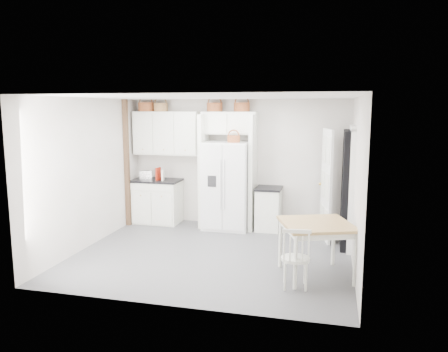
# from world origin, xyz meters

# --- Properties ---
(floor) EXTENTS (4.50, 4.50, 0.00)m
(floor) POSITION_xyz_m (0.00, 0.00, 0.00)
(floor) COLOR #49494D
(floor) RESTS_ON ground
(ceiling) EXTENTS (4.50, 4.50, 0.00)m
(ceiling) POSITION_xyz_m (0.00, 0.00, 2.60)
(ceiling) COLOR white
(ceiling) RESTS_ON wall_back
(wall_back) EXTENTS (4.50, 0.00, 4.50)m
(wall_back) POSITION_xyz_m (0.00, 2.00, 1.30)
(wall_back) COLOR #B2A89E
(wall_back) RESTS_ON floor
(wall_left) EXTENTS (0.00, 4.00, 4.00)m
(wall_left) POSITION_xyz_m (-2.25, 0.00, 1.30)
(wall_left) COLOR #B2A89E
(wall_left) RESTS_ON floor
(wall_right) EXTENTS (0.00, 4.00, 4.00)m
(wall_right) POSITION_xyz_m (2.25, 0.00, 1.30)
(wall_right) COLOR #B2A89E
(wall_right) RESTS_ON floor
(refrigerator) EXTENTS (0.91, 0.73, 1.76)m
(refrigerator) POSITION_xyz_m (-0.15, 1.63, 0.88)
(refrigerator) COLOR silver
(refrigerator) RESTS_ON floor
(base_cab_left) EXTENTS (0.96, 0.61, 0.89)m
(base_cab_left) POSITION_xyz_m (-1.69, 1.70, 0.45)
(base_cab_left) COLOR white
(base_cab_left) RESTS_ON floor
(base_cab_right) EXTENTS (0.47, 0.56, 0.82)m
(base_cab_right) POSITION_xyz_m (0.68, 1.70, 0.41)
(base_cab_right) COLOR white
(base_cab_right) RESTS_ON floor
(dining_table) EXTENTS (1.23, 1.23, 0.80)m
(dining_table) POSITION_xyz_m (1.70, -0.57, 0.40)
(dining_table) COLOR olive
(dining_table) RESTS_ON floor
(windsor_chair) EXTENTS (0.43, 0.40, 0.81)m
(windsor_chair) POSITION_xyz_m (1.45, -1.04, 0.40)
(windsor_chair) COLOR white
(windsor_chair) RESTS_ON floor
(counter_left) EXTENTS (1.00, 0.65, 0.04)m
(counter_left) POSITION_xyz_m (-1.69, 1.70, 0.91)
(counter_left) COLOR black
(counter_left) RESTS_ON base_cab_left
(counter_right) EXTENTS (0.51, 0.60, 0.04)m
(counter_right) POSITION_xyz_m (0.68, 1.70, 0.84)
(counter_right) COLOR black
(counter_right) RESTS_ON base_cab_right
(toaster) EXTENTS (0.28, 0.18, 0.18)m
(toaster) POSITION_xyz_m (-1.92, 1.69, 1.02)
(toaster) COLOR silver
(toaster) RESTS_ON counter_left
(cookbook_red) EXTENTS (0.06, 0.18, 0.26)m
(cookbook_red) POSITION_xyz_m (-1.63, 1.62, 1.06)
(cookbook_red) COLOR maroon
(cookbook_red) RESTS_ON counter_left
(cookbook_cream) EXTENTS (0.06, 0.15, 0.22)m
(cookbook_cream) POSITION_xyz_m (-1.53, 1.62, 1.04)
(cookbook_cream) COLOR white
(cookbook_cream) RESTS_ON counter_left
(basket_upper_a) EXTENTS (0.33, 0.33, 0.19)m
(basket_upper_a) POSITION_xyz_m (-1.95, 1.83, 2.44)
(basket_upper_a) COLOR brown
(basket_upper_a) RESTS_ON upper_cabinet
(basket_upper_b) EXTENTS (0.30, 0.30, 0.17)m
(basket_upper_b) POSITION_xyz_m (-1.62, 1.83, 2.44)
(basket_upper_b) COLOR brown
(basket_upper_b) RESTS_ON upper_cabinet
(basket_bridge_a) EXTENTS (0.32, 0.32, 0.18)m
(basket_bridge_a) POSITION_xyz_m (-0.46, 1.83, 2.44)
(basket_bridge_a) COLOR brown
(basket_bridge_a) RESTS_ON bridge_cabinet
(basket_bridge_b) EXTENTS (0.32, 0.32, 0.18)m
(basket_bridge_b) POSITION_xyz_m (0.10, 1.83, 2.44)
(basket_bridge_b) COLOR brown
(basket_bridge_b) RESTS_ON bridge_cabinet
(basket_fridge_b) EXTENTS (0.25, 0.25, 0.13)m
(basket_fridge_b) POSITION_xyz_m (0.00, 1.53, 1.83)
(basket_fridge_b) COLOR brown
(basket_fridge_b) RESTS_ON refrigerator
(upper_cabinet) EXTENTS (1.40, 0.34, 0.90)m
(upper_cabinet) POSITION_xyz_m (-1.50, 1.83, 1.90)
(upper_cabinet) COLOR white
(upper_cabinet) RESTS_ON wall_back
(bridge_cabinet) EXTENTS (1.12, 0.34, 0.45)m
(bridge_cabinet) POSITION_xyz_m (-0.15, 1.83, 2.12)
(bridge_cabinet) COLOR white
(bridge_cabinet) RESTS_ON wall_back
(fridge_panel_left) EXTENTS (0.08, 0.60, 2.30)m
(fridge_panel_left) POSITION_xyz_m (-0.66, 1.70, 1.15)
(fridge_panel_left) COLOR white
(fridge_panel_left) RESTS_ON floor
(fridge_panel_right) EXTENTS (0.08, 0.60, 2.30)m
(fridge_panel_right) POSITION_xyz_m (0.36, 1.70, 1.15)
(fridge_panel_right) COLOR white
(fridge_panel_right) RESTS_ON floor
(trim_post) EXTENTS (0.09, 0.09, 2.60)m
(trim_post) POSITION_xyz_m (-2.20, 1.35, 1.30)
(trim_post) COLOR #3F2B1A
(trim_post) RESTS_ON floor
(doorway_void) EXTENTS (0.18, 0.85, 2.05)m
(doorway_void) POSITION_xyz_m (2.16, 1.00, 1.02)
(doorway_void) COLOR black
(doorway_void) RESTS_ON floor
(door_slab) EXTENTS (0.21, 0.79, 2.05)m
(door_slab) POSITION_xyz_m (1.80, 1.33, 1.02)
(door_slab) COLOR white
(door_slab) RESTS_ON floor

